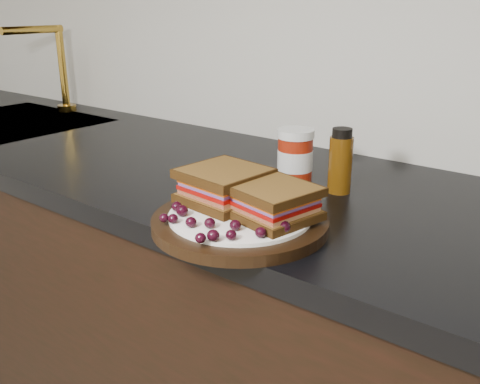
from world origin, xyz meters
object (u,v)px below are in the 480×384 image
Objects in this scene: sandwich_left at (224,186)px; condiment_jar at (295,156)px; plate at (240,222)px; oil_bottle at (340,161)px.

sandwich_left is 0.22m from condiment_jar.
plate is 0.07m from sandwich_left.
condiment_jar is (-0.06, 0.25, 0.04)m from plate.
plate is 2.63× the size of condiment_jar.
sandwich_left is 1.18× the size of condiment_jar.
sandwich_left is (-0.05, 0.03, 0.04)m from plate.
plate is 0.26m from condiment_jar.
condiment_jar is 0.10m from oil_bottle.
plate is 0.26m from oil_bottle.
plate is 2.29× the size of oil_bottle.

